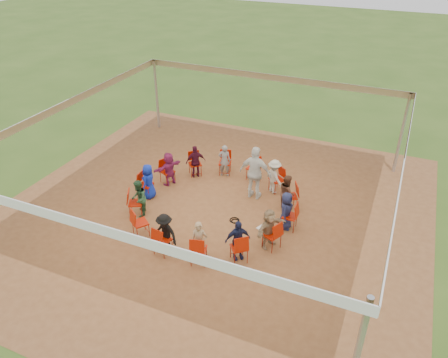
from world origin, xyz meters
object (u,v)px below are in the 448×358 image
at_px(person_seated_6, 169,169).
at_px(person_seated_11, 238,240).
at_px(chair_10, 140,223).
at_px(person_seated_8, 139,198).
at_px(chair_8, 146,185).
at_px(chair_2, 290,196).
at_px(standing_person, 255,173).
at_px(person_seated_5, 196,162).
at_px(person_seated_9, 165,233).
at_px(chair_12, 199,249).
at_px(person_seated_7, 149,181).
at_px(person_seated_4, 225,160).
at_px(cable_coil, 235,221).
at_px(chair_4, 254,168).
at_px(chair_11, 162,240).
at_px(chair_1, 290,216).
at_px(chair_7, 167,172).
at_px(chair_3, 277,180).
at_px(person_seated_1, 286,211).
at_px(person_seated_10, 199,242).
at_px(person_seated_2, 287,192).
at_px(chair_0, 272,235).
at_px(person_seated_3, 274,176).
at_px(laptop, 265,227).
at_px(chair_5, 225,163).
at_px(person_seated_0, 269,228).
at_px(chair_9, 135,203).
at_px(chair_13, 239,247).
at_px(chair_6, 195,164).

bearing_deg(person_seated_6, person_seated_11, 77.14).
xyz_separation_m(chair_10, person_seated_11, (2.95, 0.21, 0.16)).
relative_size(person_seated_6, person_seated_11, 1.00).
bearing_deg(person_seated_8, chair_8, 173.46).
relative_size(chair_2, standing_person, 0.49).
height_order(person_seated_5, person_seated_9, same).
height_order(chair_2, chair_12, same).
bearing_deg(person_seated_7, standing_person, 111.26).
relative_size(person_seated_4, cable_coil, 3.77).
xyz_separation_m(chair_4, chair_11, (-0.89, -4.78, 0.00)).
relative_size(chair_4, person_seated_8, 0.74).
xyz_separation_m(person_seated_4, person_seated_9, (0.18, -4.51, 0.00)).
bearing_deg(chair_10, cable_coil, 74.15).
height_order(chair_4, cable_coil, chair_4).
relative_size(chair_1, person_seated_6, 0.74).
bearing_deg(chair_7, chair_10, 38.57).
relative_size(chair_3, chair_10, 1.00).
height_order(chair_2, person_seated_1, person_seated_1).
bearing_deg(person_seated_10, person_seated_2, 51.43).
height_order(chair_11, person_seated_5, person_seated_5).
xyz_separation_m(chair_0, chair_12, (-1.60, -1.38, 0.00)).
relative_size(person_seated_3, person_seated_11, 1.00).
bearing_deg(person_seated_11, chair_10, 143.24).
distance_m(chair_0, person_seated_2, 2.07).
height_order(chair_1, person_seated_9, person_seated_9).
height_order(person_seated_4, laptop, person_seated_4).
distance_m(chair_5, person_seated_7, 2.96).
xyz_separation_m(chair_1, laptop, (-0.45, -0.95, 0.13)).
distance_m(person_seated_5, person_seated_9, 4.17).
xyz_separation_m(chair_7, chair_10, (0.79, -2.93, 0.00)).
bearing_deg(laptop, person_seated_3, 36.04).
bearing_deg(person_seated_1, chair_8, 90.00).
xyz_separation_m(chair_5, laptop, (2.61, -3.21, 0.13)).
xyz_separation_m(chair_12, person_seated_0, (1.49, 1.43, 0.16)).
height_order(chair_8, chair_11, same).
height_order(chair_9, person_seated_2, person_seated_2).
height_order(chair_11, person_seated_10, person_seated_10).
bearing_deg(chair_12, chair_3, 64.29).
height_order(chair_2, chair_8, same).
xyz_separation_m(chair_11, person_seated_11, (1.96, 0.64, 0.16)).
relative_size(chair_13, person_seated_8, 0.74).
height_order(person_seated_0, person_seated_11, same).
xyz_separation_m(person_seated_8, cable_coil, (2.85, 0.87, -0.59)).
bearing_deg(chair_7, standing_person, 119.57).
relative_size(chair_1, person_seated_9, 0.74).
relative_size(chair_9, laptop, 2.11).
bearing_deg(person_seated_1, person_seated_9, 128.57).
relative_size(person_seated_3, laptop, 2.84).
height_order(person_seated_11, laptop, person_seated_11).
relative_size(chair_6, person_seated_1, 0.74).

